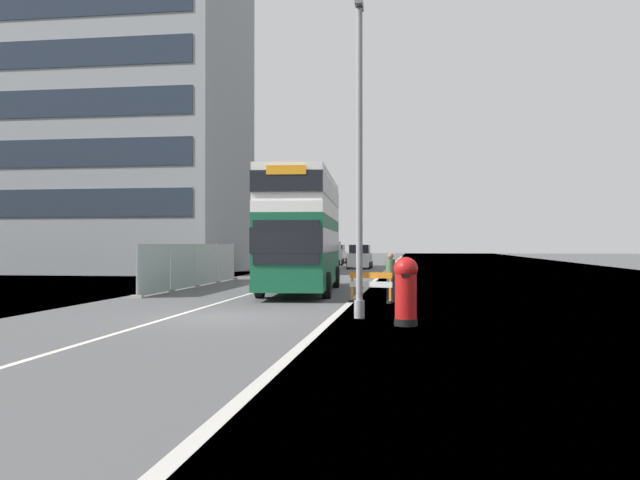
{
  "coord_description": "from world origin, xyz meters",
  "views": [
    {
      "loc": [
        5.37,
        -18.09,
        2.03
      ],
      "look_at": [
        1.86,
        6.54,
        2.2
      ],
      "focal_mm": 37.51,
      "sensor_mm": 36.0,
      "label": 1
    }
  ],
  "objects_px": {
    "car_receding_mid": "(360,257)",
    "car_receding_far": "(331,254)",
    "roadworks_barrier": "(371,284)",
    "car_far_side": "(336,255)",
    "car_oncoming_near": "(307,259)",
    "double_decker_bus": "(303,231)",
    "pedestrian_at_kerb": "(390,277)",
    "lamppost_foreground": "(359,168)",
    "red_pillar_postbox": "(406,288)"
  },
  "relations": [
    {
      "from": "lamppost_foreground",
      "to": "car_receding_mid",
      "type": "distance_m",
      "value": 38.14
    },
    {
      "from": "roadworks_barrier",
      "to": "pedestrian_at_kerb",
      "type": "height_order",
      "value": "pedestrian_at_kerb"
    },
    {
      "from": "car_receding_far",
      "to": "car_far_side",
      "type": "relative_size",
      "value": 1.0
    },
    {
      "from": "car_oncoming_near",
      "to": "double_decker_bus",
      "type": "bearing_deg",
      "value": -81.4
    },
    {
      "from": "car_receding_mid",
      "to": "car_receding_far",
      "type": "height_order",
      "value": "car_receding_far"
    },
    {
      "from": "roadworks_barrier",
      "to": "car_far_side",
      "type": "bearing_deg",
      "value": 98.18
    },
    {
      "from": "car_receding_mid",
      "to": "pedestrian_at_kerb",
      "type": "height_order",
      "value": "car_receding_mid"
    },
    {
      "from": "roadworks_barrier",
      "to": "car_far_side",
      "type": "xyz_separation_m",
      "value": [
        -6.84,
        47.6,
        0.3
      ]
    },
    {
      "from": "red_pillar_postbox",
      "to": "car_far_side",
      "type": "height_order",
      "value": "car_far_side"
    },
    {
      "from": "red_pillar_postbox",
      "to": "car_receding_mid",
      "type": "bearing_deg",
      "value": 96.33
    },
    {
      "from": "car_receding_far",
      "to": "roadworks_barrier",
      "type": "bearing_deg",
      "value": -80.87
    },
    {
      "from": "roadworks_barrier",
      "to": "car_receding_far",
      "type": "height_order",
      "value": "car_receding_far"
    },
    {
      "from": "car_far_side",
      "to": "double_decker_bus",
      "type": "bearing_deg",
      "value": -85.19
    },
    {
      "from": "lamppost_foreground",
      "to": "red_pillar_postbox",
      "type": "relative_size",
      "value": 5.1
    },
    {
      "from": "lamppost_foreground",
      "to": "car_receding_mid",
      "type": "relative_size",
      "value": 2.11
    },
    {
      "from": "car_receding_far",
      "to": "pedestrian_at_kerb",
      "type": "bearing_deg",
      "value": -79.85
    },
    {
      "from": "double_decker_bus",
      "to": "car_receding_far",
      "type": "distance_m",
      "value": 34.9
    },
    {
      "from": "red_pillar_postbox",
      "to": "roadworks_barrier",
      "type": "relative_size",
      "value": 1.08
    },
    {
      "from": "car_oncoming_near",
      "to": "car_receding_far",
      "type": "relative_size",
      "value": 0.9
    },
    {
      "from": "double_decker_bus",
      "to": "pedestrian_at_kerb",
      "type": "height_order",
      "value": "double_decker_bus"
    },
    {
      "from": "red_pillar_postbox",
      "to": "car_oncoming_near",
      "type": "xyz_separation_m",
      "value": [
        -7.31,
        29.69,
        0.09
      ]
    },
    {
      "from": "car_far_side",
      "to": "car_receding_mid",
      "type": "bearing_deg",
      "value": -75.7
    },
    {
      "from": "double_decker_bus",
      "to": "pedestrian_at_kerb",
      "type": "bearing_deg",
      "value": -48.64
    },
    {
      "from": "car_oncoming_near",
      "to": "car_far_side",
      "type": "height_order",
      "value": "car_oncoming_near"
    },
    {
      "from": "double_decker_bus",
      "to": "car_receding_far",
      "type": "xyz_separation_m",
      "value": [
        -3.11,
        34.73,
        -1.53
      ]
    },
    {
      "from": "lamppost_foreground",
      "to": "car_oncoming_near",
      "type": "relative_size",
      "value": 2.26
    },
    {
      "from": "double_decker_bus",
      "to": "red_pillar_postbox",
      "type": "height_order",
      "value": "double_decker_bus"
    },
    {
      "from": "red_pillar_postbox",
      "to": "double_decker_bus",
      "type": "bearing_deg",
      "value": 111.82
    },
    {
      "from": "car_oncoming_near",
      "to": "car_far_side",
      "type": "bearing_deg",
      "value": 91.94
    },
    {
      "from": "roadworks_barrier",
      "to": "car_receding_far",
      "type": "distance_m",
      "value": 40.0
    },
    {
      "from": "double_decker_bus",
      "to": "roadworks_barrier",
      "type": "bearing_deg",
      "value": -55.78
    },
    {
      "from": "car_receding_mid",
      "to": "car_far_side",
      "type": "height_order",
      "value": "car_receding_mid"
    },
    {
      "from": "double_decker_bus",
      "to": "roadworks_barrier",
      "type": "height_order",
      "value": "double_decker_bus"
    },
    {
      "from": "car_receding_far",
      "to": "car_far_side",
      "type": "bearing_deg",
      "value": 93.51
    },
    {
      "from": "car_oncoming_near",
      "to": "pedestrian_at_kerb",
      "type": "xyz_separation_m",
      "value": [
        6.68,
        -22.8,
        -0.17
      ]
    },
    {
      "from": "roadworks_barrier",
      "to": "pedestrian_at_kerb",
      "type": "distance_m",
      "value": 0.78
    },
    {
      "from": "car_receding_far",
      "to": "car_oncoming_near",
      "type": "bearing_deg",
      "value": -88.85
    },
    {
      "from": "car_receding_mid",
      "to": "roadworks_barrier",
      "type": "bearing_deg",
      "value": -84.65
    },
    {
      "from": "car_receding_far",
      "to": "pedestrian_at_kerb",
      "type": "relative_size",
      "value": 2.48
    },
    {
      "from": "red_pillar_postbox",
      "to": "car_oncoming_near",
      "type": "height_order",
      "value": "car_oncoming_near"
    },
    {
      "from": "roadworks_barrier",
      "to": "car_oncoming_near",
      "type": "distance_m",
      "value": 23.9
    },
    {
      "from": "double_decker_bus",
      "to": "pedestrian_at_kerb",
      "type": "distance_m",
      "value": 6.16
    },
    {
      "from": "red_pillar_postbox",
      "to": "car_receding_far",
      "type": "height_order",
      "value": "car_receding_far"
    },
    {
      "from": "car_oncoming_near",
      "to": "car_receding_far",
      "type": "bearing_deg",
      "value": 91.15
    },
    {
      "from": "roadworks_barrier",
      "to": "car_receding_far",
      "type": "xyz_separation_m",
      "value": [
        -6.34,
        39.49,
        0.44
      ]
    },
    {
      "from": "car_receding_mid",
      "to": "car_oncoming_near",
      "type": "bearing_deg",
      "value": -106.88
    },
    {
      "from": "roadworks_barrier",
      "to": "double_decker_bus",
      "type": "bearing_deg",
      "value": 124.22
    },
    {
      "from": "car_receding_mid",
      "to": "car_far_side",
      "type": "distance_m",
      "value": 15.26
    },
    {
      "from": "car_oncoming_near",
      "to": "pedestrian_at_kerb",
      "type": "height_order",
      "value": "car_oncoming_near"
    },
    {
      "from": "double_decker_bus",
      "to": "car_oncoming_near",
      "type": "distance_m",
      "value": 18.64
    }
  ]
}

